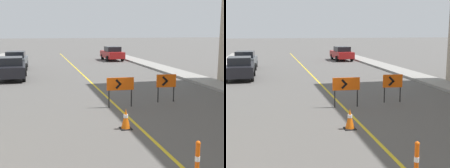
{
  "view_description": "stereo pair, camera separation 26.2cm",
  "coord_description": "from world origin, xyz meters",
  "views": [
    {
      "loc": [
        -3.49,
        12.9,
        3.43
      ],
      "look_at": [
        -0.16,
        26.55,
        1.0
      ],
      "focal_mm": 50.0,
      "sensor_mm": 36.0,
      "label": 1
    },
    {
      "loc": [
        -3.23,
        12.84,
        3.43
      ],
      "look_at": [
        -0.16,
        26.55,
        1.0
      ],
      "focal_mm": 50.0,
      "sensor_mm": 36.0,
      "label": 2
    }
  ],
  "objects": [
    {
      "name": "sidewalk_right",
      "position": [
        7.4,
        30.06,
        0.08
      ],
      "size": [
        1.85,
        60.13,
        0.16
      ],
      "color": "gray",
      "rests_on": "ground_plane"
    },
    {
      "name": "parked_car_curb_mid",
      "position": [
        -5.23,
        41.8,
        0.8
      ],
      "size": [
        1.98,
        4.37,
        1.59
      ],
      "rotation": [
        0.0,
        0.0,
        -0.04
      ],
      "color": "#474C51",
      "rests_on": "ground_plane"
    },
    {
      "name": "parked_car_curb_far",
      "position": [
        5.01,
        47.67,
        0.8
      ],
      "size": [
        1.97,
        4.37,
        1.59
      ],
      "rotation": [
        0.0,
        0.0,
        0.04
      ],
      "color": "maroon",
      "rests_on": "ground_plane"
    },
    {
      "name": "arrow_barricade_secondary",
      "position": [
        2.53,
        26.61,
        0.96
      ],
      "size": [
        0.96,
        0.15,
        1.35
      ],
      "rotation": [
        0.0,
        0.0,
        -0.09
      ],
      "color": "#EF560C",
      "rests_on": "ground_plane"
    },
    {
      "name": "lane_stripe",
      "position": [
        0.0,
        30.06,
        0.0
      ],
      "size": [
        0.12,
        60.13,
        0.01
      ],
      "color": "gold",
      "rests_on": "ground_plane"
    },
    {
      "name": "parked_car_curb_near",
      "position": [
        -5.2,
        35.71,
        0.8
      ],
      "size": [
        1.96,
        4.36,
        1.59
      ],
      "rotation": [
        0.0,
        0.0,
        0.04
      ],
      "color": "black",
      "rests_on": "ground_plane"
    },
    {
      "name": "traffic_cone_fifth",
      "position": [
        -0.52,
        23.04,
        0.36
      ],
      "size": [
        0.4,
        0.4,
        0.73
      ],
      "color": "black",
      "rests_on": "ground_plane"
    },
    {
      "name": "arrow_barricade_primary",
      "position": [
        0.12,
        26.13,
        1.0
      ],
      "size": [
        1.23,
        0.13,
        1.35
      ],
      "rotation": [
        0.0,
        0.0,
        -0.06
      ],
      "color": "#EF560C",
      "rests_on": "ground_plane"
    }
  ]
}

